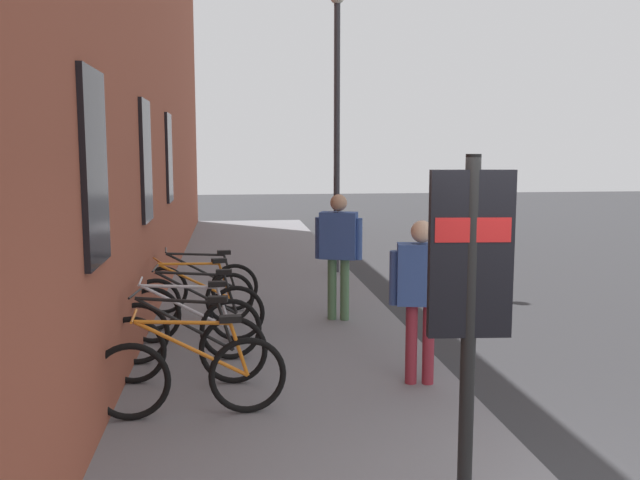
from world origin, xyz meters
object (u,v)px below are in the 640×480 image
(bicycle_far_end, at_px, (194,299))
(street_lamp, at_px, (337,109))
(bicycle_under_window, at_px, (191,375))
(pedestrian_crossing_street, at_px, (339,244))
(bicycle_leaning_wall, at_px, (186,329))
(bicycle_beside_lamp, at_px, (200,287))
(transit_info_sign, at_px, (470,277))
(bicycle_nearest_sign, at_px, (184,347))
(pedestrian_near_bus, at_px, (421,285))
(bicycle_by_door, at_px, (195,312))

(bicycle_far_end, bearing_deg, street_lamp, -32.97)
(bicycle_under_window, relative_size, bicycle_far_end, 1.04)
(bicycle_under_window, bearing_deg, pedestrian_crossing_street, -28.95)
(bicycle_leaning_wall, distance_m, bicycle_far_end, 1.60)
(bicycle_under_window, height_order, bicycle_leaning_wall, same)
(bicycle_far_end, bearing_deg, bicycle_leaning_wall, 179.47)
(bicycle_beside_lamp, height_order, transit_info_sign, transit_info_sign)
(street_lamp, bearing_deg, transit_info_sign, 176.69)
(bicycle_nearest_sign, xyz_separation_m, transit_info_sign, (-2.81, -2.06, 1.21))
(bicycle_under_window, height_order, street_lamp, street_lamp)
(bicycle_nearest_sign, height_order, bicycle_beside_lamp, same)
(bicycle_beside_lamp, height_order, pedestrian_near_bus, pedestrian_near_bus)
(bicycle_leaning_wall, xyz_separation_m, bicycle_far_end, (1.60, -0.01, -0.00))
(bicycle_by_door, bearing_deg, bicycle_under_window, -178.18)
(bicycle_under_window, distance_m, pedestrian_crossing_street, 3.99)
(bicycle_leaning_wall, xyz_separation_m, street_lamp, (5.61, -2.62, 2.83))
(pedestrian_crossing_street, bearing_deg, transit_info_sign, -179.63)
(bicycle_leaning_wall, relative_size, transit_info_sign, 0.74)
(bicycle_nearest_sign, xyz_separation_m, pedestrian_near_bus, (-0.31, -2.44, 0.66))
(bicycle_under_window, relative_size, bicycle_leaning_wall, 1.00)
(bicycle_leaning_wall, xyz_separation_m, bicycle_by_door, (0.82, -0.07, 0.00))
(bicycle_nearest_sign, height_order, pedestrian_near_bus, pedestrian_near_bus)
(bicycle_by_door, distance_m, pedestrian_near_bus, 3.12)
(bicycle_by_door, distance_m, bicycle_far_end, 0.78)
(bicycle_nearest_sign, xyz_separation_m, bicycle_far_end, (2.36, 0.01, 0.00))
(bicycle_by_door, bearing_deg, transit_info_sign, -155.34)
(bicycle_leaning_wall, distance_m, bicycle_beside_lamp, 2.45)
(bicycle_far_end, xyz_separation_m, pedestrian_crossing_street, (0.16, -2.04, 0.71))
(bicycle_beside_lamp, bearing_deg, pedestrian_near_bus, -145.64)
(bicycle_by_door, height_order, bicycle_far_end, same)
(bicycle_leaning_wall, bearing_deg, bicycle_far_end, -0.53)
(bicycle_nearest_sign, bearing_deg, bicycle_under_window, -172.28)
(bicycle_leaning_wall, relative_size, pedestrian_crossing_street, 0.98)
(bicycle_by_door, xyz_separation_m, transit_info_sign, (-4.38, -2.01, 1.21))
(bicycle_under_window, relative_size, bicycle_by_door, 1.00)
(bicycle_by_door, bearing_deg, bicycle_beside_lamp, 0.44)
(street_lamp, bearing_deg, bicycle_far_end, 147.03)
(bicycle_leaning_wall, bearing_deg, pedestrian_crossing_street, -49.48)
(pedestrian_near_bus, bearing_deg, pedestrian_crossing_street, 8.37)
(bicycle_by_door, bearing_deg, bicycle_nearest_sign, 178.34)
(bicycle_beside_lamp, height_order, pedestrian_crossing_street, pedestrian_crossing_street)
(pedestrian_crossing_street, relative_size, street_lamp, 0.33)
(bicycle_leaning_wall, distance_m, bicycle_by_door, 0.82)
(bicycle_under_window, relative_size, transit_info_sign, 0.74)
(transit_info_sign, bearing_deg, bicycle_by_door, 24.66)
(transit_info_sign, bearing_deg, pedestrian_crossing_street, 0.37)
(bicycle_beside_lamp, xyz_separation_m, transit_info_sign, (-6.02, -2.03, 1.21))
(bicycle_far_end, bearing_deg, bicycle_by_door, -175.73)
(bicycle_leaning_wall, distance_m, pedestrian_near_bus, 2.77)
(bicycle_far_end, relative_size, transit_info_sign, 0.71)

